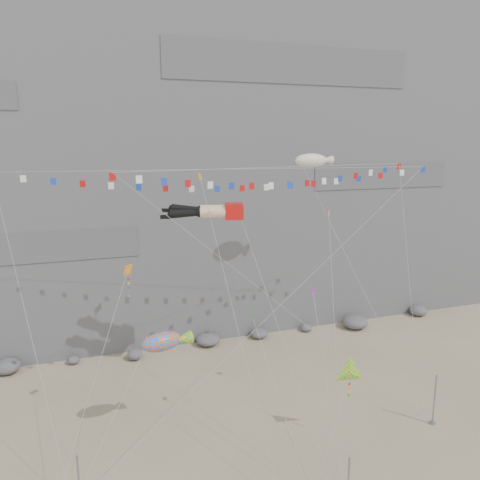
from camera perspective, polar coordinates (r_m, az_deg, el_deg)
The scene contains 15 objects.
ground at distance 38.83m, azimuth 3.05°, elevation -22.57°, with size 120.00×120.00×0.00m, color tan.
cliff at distance 62.91m, azimuth -7.88°, elevation 14.55°, with size 80.00×28.00×50.00m, color slate.
talus_boulders at distance 52.72m, azimuth -3.93°, elevation -12.04°, with size 60.00×3.00×1.20m, color #5E5E63, non-canonical shape.
anchor_pole_right at distance 41.70m, azimuth 22.62°, elevation -17.51°, with size 0.12×0.12×4.24m, color gray.
legs_kite at distance 38.91m, azimuth -3.50°, elevation 3.49°, with size 7.78×18.21×22.70m.
flag_banner_upper at distance 40.70m, azimuth -1.28°, elevation 8.60°, with size 37.43×14.15×27.01m.
flag_banner_lower at distance 38.62m, azimuth 5.02°, elevation 8.80°, with size 26.95×10.25×23.31m.
harlequin_kite at distance 33.85m, azimuth -13.55°, elevation -3.73°, with size 6.62×7.53×15.75m.
fish_windsock at distance 34.77m, azimuth -9.55°, elevation -12.16°, with size 9.28×7.61×12.41m.
delta_kite at distance 36.12m, azimuth 13.25°, elevation -15.49°, with size 6.28×4.83×8.59m.
blimp_windsock at distance 45.50m, azimuth 8.66°, elevation 9.51°, with size 6.26×14.35×24.69m.
small_kite_a at distance 38.57m, azimuth -4.75°, elevation 7.15°, with size 1.86×15.31×24.09m.
small_kite_b at distance 39.00m, azimuth 8.93°, elevation -6.59°, with size 3.14×10.24×14.04m.
small_kite_c at distance 34.85m, azimuth 1.64°, elevation -9.66°, with size 1.69×8.43×12.15m.
small_kite_d at distance 42.63m, azimuth 10.80°, elevation 2.80°, with size 6.27×13.61×21.03m.
Camera 1 is at (-12.05, -29.67, 21.95)m, focal length 35.00 mm.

